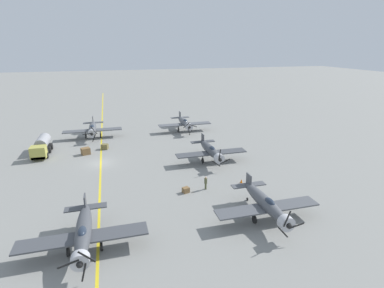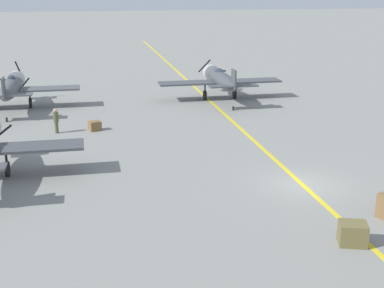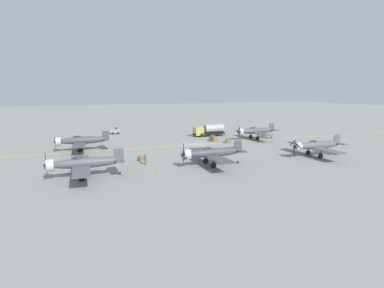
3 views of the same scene
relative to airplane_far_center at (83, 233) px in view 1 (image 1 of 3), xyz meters
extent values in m
plane|color=gray|center=(-1.15, -23.17, -2.01)|extent=(400.00, 400.00, 0.00)
cube|color=yellow|center=(-1.15, -23.17, -2.01)|extent=(0.30, 160.00, 0.01)
ellipsoid|color=#43464B|center=(0.00, -0.41, 0.04)|extent=(1.50, 9.50, 1.42)
cylinder|color=#B7B7BC|center=(0.00, 4.04, 0.04)|extent=(1.58, 0.90, 1.58)
ellipsoid|color=#232D3D|center=(0.00, 0.73, 0.60)|extent=(0.80, 1.70, 0.76)
cube|color=#43464B|center=(0.00, 0.35, -0.30)|extent=(12.00, 2.10, 0.16)
cube|color=#43464B|center=(0.00, -4.50, 0.19)|extent=(4.40, 1.10, 0.12)
cube|color=#43464B|center=(0.00, -4.50, 0.84)|extent=(0.14, 1.30, 1.60)
sphere|color=black|center=(0.00, 4.54, 0.04)|extent=(0.56, 0.56, 0.56)
cube|color=black|center=(0.85, 4.54, 0.26)|extent=(1.73, 0.06, 0.58)
cube|color=black|center=(-0.62, 4.54, 0.66)|extent=(1.33, 0.06, 1.34)
cube|color=black|center=(-0.23, 4.54, -0.81)|extent=(0.59, 0.06, 1.73)
cylinder|color=black|center=(-1.50, 0.35, -0.93)|extent=(0.14, 0.14, 1.26)
cylinder|color=black|center=(-1.50, 0.35, -1.56)|extent=(0.22, 0.90, 0.90)
cylinder|color=black|center=(1.50, 0.35, -0.93)|extent=(0.14, 0.14, 1.26)
cylinder|color=black|center=(1.50, 0.35, -1.56)|extent=(0.22, 0.90, 0.90)
cylinder|color=black|center=(0.00, -4.56, -1.83)|extent=(0.12, 0.36, 0.36)
ellipsoid|color=#4D5055|center=(0.51, -39.19, 0.04)|extent=(1.50, 9.50, 1.42)
cylinder|color=#B7B7BC|center=(0.51, -34.74, 0.04)|extent=(1.58, 0.90, 1.58)
ellipsoid|color=#232D3D|center=(0.51, -38.05, 0.60)|extent=(0.80, 1.70, 0.76)
cube|color=#4D5055|center=(0.51, -38.43, -0.30)|extent=(12.00, 2.10, 0.16)
cube|color=#4D5055|center=(0.51, -43.28, 0.19)|extent=(4.40, 1.10, 0.12)
cube|color=#4D5055|center=(0.51, -43.28, 0.84)|extent=(0.14, 1.30, 1.60)
sphere|color=black|center=(0.51, -34.24, 0.04)|extent=(0.56, 0.56, 0.56)
cube|color=black|center=(0.00, -34.24, 0.75)|extent=(1.13, 0.06, 1.50)
cube|color=black|center=(0.15, -34.24, -0.76)|extent=(0.85, 0.06, 1.65)
cube|color=black|center=(1.39, -34.24, 0.12)|extent=(1.76, 0.06, 0.31)
cylinder|color=black|center=(-0.99, -38.43, -0.93)|extent=(0.14, 0.14, 1.26)
cylinder|color=black|center=(-0.99, -38.43, -1.56)|extent=(0.22, 0.90, 0.90)
cylinder|color=black|center=(2.01, -38.43, -0.93)|extent=(0.14, 0.14, 1.26)
cylinder|color=black|center=(2.01, -38.43, -1.56)|extent=(0.22, 0.90, 0.90)
cylinder|color=black|center=(0.51, -43.34, -1.83)|extent=(0.12, 0.36, 0.36)
ellipsoid|color=#54575C|center=(-19.60, -38.89, 0.04)|extent=(1.50, 9.50, 1.42)
cylinder|color=#B7B7BC|center=(-19.60, -34.44, 0.04)|extent=(1.58, 0.90, 1.58)
ellipsoid|color=#232D3D|center=(-19.60, -37.75, 0.60)|extent=(0.80, 1.70, 0.76)
cube|color=#54575C|center=(-19.60, -38.13, -0.30)|extent=(12.00, 2.10, 0.16)
cube|color=#54575C|center=(-19.60, -42.98, 0.19)|extent=(4.40, 1.10, 0.12)
cube|color=#54575C|center=(-19.60, -42.98, 0.84)|extent=(0.14, 1.30, 1.60)
sphere|color=black|center=(-19.60, -33.94, 0.04)|extent=(0.56, 0.56, 0.56)
cube|color=black|center=(-19.46, -33.94, -0.83)|extent=(0.42, 0.06, 1.75)
cube|color=black|center=(-18.93, -33.94, 0.59)|extent=(1.44, 0.06, 1.21)
cube|color=black|center=(-20.42, -33.94, 0.35)|extent=(1.69, 0.06, 0.75)
cylinder|color=black|center=(-21.10, -38.13, -0.93)|extent=(0.14, 0.14, 1.26)
cylinder|color=black|center=(-21.10, -38.13, -1.56)|extent=(0.22, 0.90, 0.90)
cylinder|color=black|center=(-18.10, -38.13, -0.93)|extent=(0.14, 0.14, 1.26)
cylinder|color=black|center=(-18.10, -38.13, -1.56)|extent=(0.22, 0.90, 0.90)
cylinder|color=black|center=(-19.60, -43.04, -1.83)|extent=(0.12, 0.36, 0.36)
ellipsoid|color=#4D5055|center=(-19.40, -0.70, 0.04)|extent=(1.50, 9.50, 1.42)
cylinder|color=#B7B7BC|center=(-19.40, 3.75, 0.04)|extent=(1.58, 0.90, 1.58)
ellipsoid|color=#232D3D|center=(-19.40, 0.44, 0.60)|extent=(0.80, 1.70, 0.76)
cube|color=#4D5055|center=(-19.40, 0.06, -0.30)|extent=(12.00, 2.10, 0.16)
cube|color=#4D5055|center=(-19.40, -4.79, 0.19)|extent=(4.40, 1.10, 0.12)
cube|color=#4D5055|center=(-19.40, -4.79, 0.84)|extent=(0.14, 1.30, 1.60)
sphere|color=black|center=(-19.40, 4.25, 0.04)|extent=(0.56, 0.56, 0.56)
cube|color=black|center=(-20.26, 4.25, -0.13)|extent=(1.74, 0.06, 0.47)
cube|color=black|center=(-18.83, 4.25, -0.62)|extent=(1.25, 0.06, 1.41)
cube|color=black|center=(-19.12, 4.25, 0.87)|extent=(0.70, 0.06, 1.70)
cylinder|color=black|center=(-20.90, 0.06, -0.93)|extent=(0.14, 0.14, 1.26)
cylinder|color=black|center=(-20.90, 0.06, -1.56)|extent=(0.22, 0.90, 0.90)
cylinder|color=black|center=(-17.90, 0.06, -0.93)|extent=(0.14, 0.14, 1.26)
cylinder|color=black|center=(-17.90, 0.06, -1.56)|extent=(0.22, 0.90, 0.90)
cylinder|color=black|center=(-19.40, -4.85, -1.83)|extent=(0.12, 0.36, 0.36)
ellipsoid|color=#42454A|center=(-19.18, -19.16, 0.04)|extent=(1.50, 9.50, 1.42)
cylinder|color=#B7B7BC|center=(-19.18, -14.71, 0.04)|extent=(1.58, 0.90, 1.58)
ellipsoid|color=#232D3D|center=(-19.18, -18.02, 0.60)|extent=(0.80, 1.70, 0.76)
cube|color=#42454A|center=(-19.18, -18.40, -0.30)|extent=(12.00, 2.10, 0.16)
cube|color=#42454A|center=(-19.18, -23.25, 0.19)|extent=(4.40, 1.10, 0.12)
cube|color=#42454A|center=(-19.18, -23.25, 0.84)|extent=(0.14, 1.30, 1.60)
sphere|color=black|center=(-19.18, -14.21, 0.04)|extent=(0.56, 0.56, 0.56)
cube|color=black|center=(-19.08, -14.21, 0.91)|extent=(0.35, 0.06, 1.75)
cube|color=black|center=(-19.99, -14.21, -0.31)|extent=(1.66, 0.06, 0.82)
cube|color=black|center=(-18.48, -14.21, -0.49)|extent=(1.48, 0.06, 1.16)
cylinder|color=black|center=(-20.68, -18.40, -0.93)|extent=(0.14, 0.14, 1.26)
cylinder|color=black|center=(-20.68, -18.40, -1.56)|extent=(0.22, 0.90, 0.90)
cylinder|color=black|center=(-17.68, -18.40, -0.93)|extent=(0.14, 0.14, 1.26)
cylinder|color=black|center=(-17.68, -18.40, -1.56)|extent=(0.22, 0.90, 0.90)
cylinder|color=black|center=(-19.18, -23.31, -1.83)|extent=(0.12, 0.36, 0.36)
cube|color=black|center=(9.07, -30.52, -1.39)|extent=(2.25, 8.00, 0.40)
cube|color=#B2AD4C|center=(9.07, -27.56, -0.59)|extent=(2.50, 2.08, 2.00)
cylinder|color=#9E9EA3|center=(9.07, -31.84, -0.09)|extent=(2.10, 4.96, 2.10)
cylinder|color=black|center=(7.89, -28.04, -1.51)|extent=(0.30, 1.00, 1.00)
cylinder|color=black|center=(10.26, -28.04, -1.51)|extent=(0.30, 1.00, 1.00)
cylinder|color=black|center=(7.89, -30.92, -1.51)|extent=(0.30, 1.00, 1.00)
cylinder|color=black|center=(10.26, -30.92, -1.51)|extent=(0.30, 1.00, 1.00)
cylinder|color=black|center=(7.89, -33.00, -1.51)|extent=(0.30, 1.00, 1.00)
cylinder|color=black|center=(10.26, -33.00, -1.51)|extent=(0.30, 1.00, 1.00)
cylinder|color=#515638|center=(-15.22, -9.24, -1.57)|extent=(0.28, 0.28, 0.89)
cylinder|color=#515638|center=(-15.22, -9.24, -0.75)|extent=(0.41, 0.41, 0.74)
sphere|color=tan|center=(-15.22, -9.24, -0.26)|extent=(0.24, 0.24, 0.24)
cube|color=brown|center=(1.50, -28.27, -1.40)|extent=(1.79, 1.64, 1.22)
cube|color=brown|center=(-12.35, -9.04, -1.65)|extent=(1.06, 0.97, 0.73)
cube|color=brown|center=(-1.84, -30.35, -1.52)|extent=(1.44, 1.32, 0.99)
cone|color=orange|center=(-20.83, -9.81, -1.74)|extent=(0.36, 0.36, 0.55)
camera|label=1|loc=(-3.44, 26.12, 16.91)|focal=28.00mm
camera|label=2|loc=(-12.89, -49.66, 8.94)|focal=50.00mm
camera|label=3|loc=(-60.27, -0.48, 9.38)|focal=28.00mm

